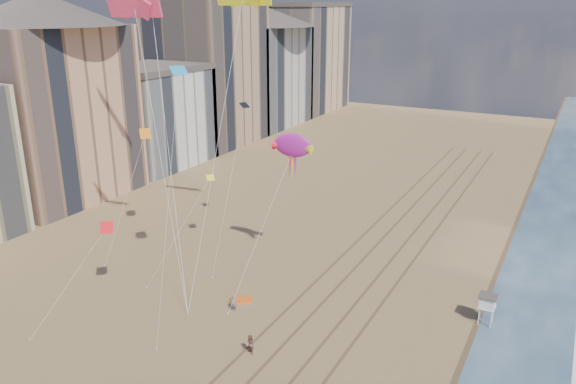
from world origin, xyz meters
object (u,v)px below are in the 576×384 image
object	(u,v)px
show_kite	(292,146)
kite_flyer_b	(250,345)
lifeguard_stand	(488,302)
kite_flyer_a	(234,303)
grounded_kite	(241,300)

from	to	relation	value
show_kite	kite_flyer_b	bearing A→B (deg)	-74.95
lifeguard_stand	kite_flyer_a	xyz separation A→B (m)	(-20.75, -8.59, -1.39)
grounded_kite	show_kite	bearing A→B (deg)	42.44
grounded_kite	kite_flyer_b	size ratio (longest dim) A/B	1.12
lifeguard_stand	kite_flyer_b	bearing A→B (deg)	-139.42
lifeguard_stand	show_kite	bearing A→B (deg)	176.33
kite_flyer_a	kite_flyer_b	size ratio (longest dim) A/B	0.85
grounded_kite	show_kite	xyz separation A→B (m)	(1.22, 8.13, 13.43)
grounded_kite	show_kite	world-z (taller)	show_kite
grounded_kite	kite_flyer_b	distance (m)	8.59
show_kite	kite_flyer_b	world-z (taller)	show_kite
kite_flyer_a	kite_flyer_b	world-z (taller)	kite_flyer_b
lifeguard_stand	grounded_kite	bearing A→B (deg)	-162.04
grounded_kite	kite_flyer_b	world-z (taller)	kite_flyer_b
grounded_kite	kite_flyer_a	bearing A→B (deg)	-116.85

